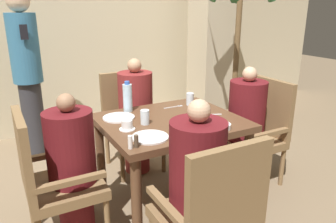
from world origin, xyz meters
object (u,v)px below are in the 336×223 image
Objects in this scene: diner_in_right_chair at (246,126)px; potted_palm at (235,75)px; water_bottle at (128,97)px; glass_tall_near at (190,99)px; plate_main_left at (188,121)px; teacup_with_saucer at (127,125)px; diner_in_far_chair at (136,116)px; chair_near_corner at (211,212)px; bowl_small at (221,126)px; chair_left_side at (51,177)px; standing_host at (27,71)px; chair_right_side at (258,129)px; glass_tall_far at (145,117)px; plate_dessert_center at (119,118)px; diner_in_left_chair at (72,166)px; glass_tall_mid at (182,125)px; chair_far_side at (130,118)px; diner_in_near_chair at (197,189)px; plate_main_right at (150,137)px.

diner_in_right_chair is 0.45× the size of potted_palm.
water_bottle is 2.35× the size of glass_tall_near.
plate_main_left is 0.46m from teacup_with_saucer.
diner_in_far_chair is 1.18× the size of chair_near_corner.
plate_main_left is 1.81× the size of bowl_small.
chair_near_corner is at bearing -131.12° from bowl_small.
chair_left_side is 2.26m from potted_palm.
diner_in_right_chair is at bearing -19.55° from water_bottle.
standing_host is 12.79× the size of bowl_small.
plate_main_left is at bearing -172.03° from chair_right_side.
bowl_small is at bearing -147.95° from diner_in_right_chair.
chair_near_corner reaches higher than glass_tall_near.
bowl_small is 1.27× the size of glass_tall_far.
chair_right_side reaches higher than glass_tall_near.
water_bottle reaches higher than plate_dessert_center.
standing_host is at bearing 116.83° from water_bottle.
bowl_small is (0.42, 0.49, 0.26)m from chair_near_corner.
diner_in_far_chair is 8.27× the size of bowl_small.
chair_right_side is at bearing -0.00° from diner_in_left_chair.
diner_in_far_chair is 0.84m from teacup_with_saucer.
chair_left_side is at bearing 179.67° from glass_tall_far.
diner_in_right_chair reaches higher than chair_left_side.
chair_right_side reaches higher than teacup_with_saucer.
chair_left_side is 8.47× the size of teacup_with_saucer.
plate_main_left is (-1.13, -0.83, -0.08)m from potted_palm.
chair_left_side is 3.88× the size of plate_main_left.
glass_tall_near is (0.54, -0.10, -0.06)m from water_bottle.
teacup_with_saucer is 1.05× the size of glass_tall_mid.
teacup_with_saucer is (-0.16, 0.78, 0.28)m from chair_near_corner.
chair_far_side is 8.89× the size of glass_tall_near.
plate_dessert_center is at bearing 97.27° from chair_near_corner.
diner_in_left_chair is 0.52m from plate_dessert_center.
standing_host is 2.20m from potted_palm.
glass_tall_near is at bearing 56.07° from plate_main_left.
plate_dessert_center is at bearing 20.54° from chair_left_side.
glass_tall_far is (0.54, -0.00, 0.26)m from diner_in_left_chair.
diner_in_near_chair reaches higher than diner_in_right_chair.
glass_tall_mid is (-0.14, -0.15, 0.05)m from plate_main_left.
teacup_with_saucer is (0.39, -0.04, 0.24)m from diner_in_left_chair.
diner_in_right_chair is 8.03× the size of bowl_small.
standing_host reaches higher than glass_tall_mid.
bowl_small is (-0.99, -1.06, -0.07)m from potted_palm.
diner_in_left_chair is at bearing -153.23° from plate_dessert_center.
plate_dessert_center is at bearing -134.62° from water_bottle.
standing_host reaches higher than diner_in_far_chair.
plate_main_right is 1.81× the size of bowl_small.
water_bottle is (-0.43, 0.68, 0.10)m from bowl_small.
diner_in_far_chair is at bearing -178.10° from potted_palm.
potted_palm is 1.00m from glass_tall_near.
plate_main_right is at bearing -98.32° from water_bottle.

